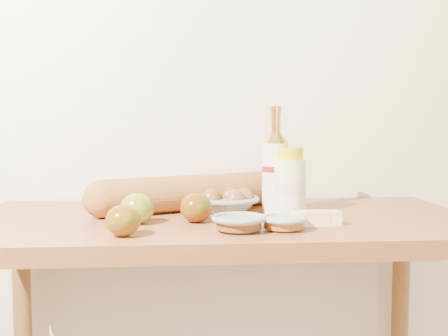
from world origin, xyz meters
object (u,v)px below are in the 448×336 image
(table, at_px, (223,267))
(egg_bowl, at_px, (226,202))
(cream_bottle, at_px, (289,183))
(baguette, at_px, (190,193))
(bourbon_bottle, at_px, (275,170))

(table, xyz_separation_m, egg_bowl, (0.01, 0.07, 0.15))
(table, height_order, cream_bottle, cream_bottle)
(table, bearing_deg, egg_bowl, 79.93)
(table, xyz_separation_m, baguette, (-0.08, 0.09, 0.17))
(table, distance_m, baguette, 0.21)
(baguette, bearing_deg, egg_bowl, -40.43)
(cream_bottle, bearing_deg, bourbon_bottle, 126.32)
(cream_bottle, distance_m, baguette, 0.26)
(bourbon_bottle, distance_m, egg_bowl, 0.15)
(cream_bottle, xyz_separation_m, egg_bowl, (-0.15, 0.04, -0.05))
(table, height_order, bourbon_bottle, bourbon_bottle)
(baguette, bearing_deg, cream_bottle, -38.58)
(bourbon_bottle, distance_m, baguette, 0.23)
(table, bearing_deg, baguette, 129.66)
(table, xyz_separation_m, bourbon_bottle, (0.13, 0.05, 0.23))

